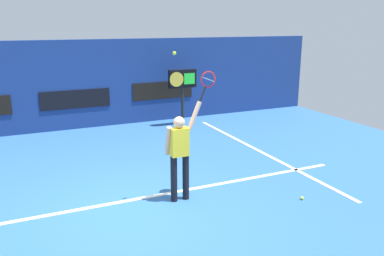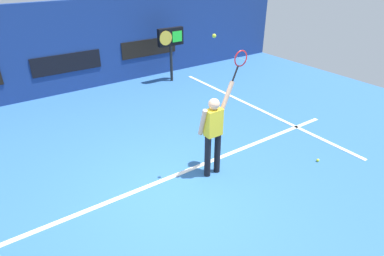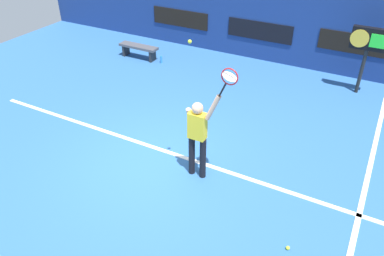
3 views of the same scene
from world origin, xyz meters
name	(u,v)px [view 1 (image 1 of 3)]	position (x,y,z in m)	size (l,w,h in m)	color
ground_plane	(131,211)	(0.00, 0.00, 0.00)	(18.00, 18.00, 0.00)	#2D609E
back_wall	(74,85)	(0.00, 6.55, 1.44)	(18.00, 0.20, 2.87)	navy
sponsor_banner_center	(76,99)	(0.00, 6.43, 0.99)	(2.20, 0.03, 0.60)	black
sponsor_banner_starboard	(163,90)	(3.00, 6.43, 1.08)	(2.20, 0.03, 0.60)	black
court_baseline	(125,201)	(0.00, 0.44, 0.01)	(10.00, 0.10, 0.01)	white
court_sideline	(259,151)	(4.15, 2.00, 0.01)	(0.10, 7.00, 0.01)	white
tennis_player	(180,151)	(1.02, 0.09, 1.01)	(0.71, 0.31, 1.96)	black
tennis_racket	(208,81)	(1.60, 0.08, 2.32)	(0.41, 0.27, 0.62)	black
tennis_ball	(174,53)	(0.90, 0.00, 2.87)	(0.07, 0.07, 0.07)	#CCE033
scoreboard_clock	(182,82)	(3.35, 5.49, 1.49)	(0.96, 0.20, 1.89)	black
spare_ball	(302,198)	(3.22, -0.91, 0.03)	(0.07, 0.07, 0.07)	#CCE033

